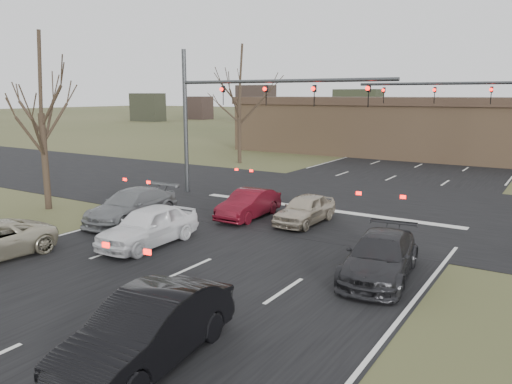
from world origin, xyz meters
TOP-DOWN VIEW (x-y plane):
  - ground at (0.00, 0.00)m, footprint 360.00×360.00m
  - road_main at (0.00, 60.00)m, footprint 14.00×300.00m
  - road_cross at (0.00, 15.00)m, footprint 200.00×14.00m
  - building at (2.00, 38.00)m, footprint 42.40×10.40m
  - mast_arm_near at (-5.23, 13.00)m, footprint 12.12×0.24m
  - mast_arm_far at (6.18, 23.00)m, footprint 11.12×0.24m
  - tree_left_near at (-11.50, 6.00)m, footprint 5.10×5.10m
  - tree_left_far at (-13.00, 25.00)m, footprint 5.70×5.70m
  - car_white_sedan at (-3.00, 4.25)m, footprint 1.87×4.39m
  - car_black_hatch at (3.00, -1.91)m, footprint 2.11×4.76m
  - car_charcoal_sedan at (5.43, 5.58)m, footprint 2.45×4.82m
  - car_grey_ahead at (-6.11, 6.38)m, footprint 2.46×5.10m
  - car_red_ahead at (-2.12, 9.75)m, footprint 1.55×3.97m
  - car_silver_ahead at (0.50, 10.24)m, footprint 1.58×3.77m

SIDE VIEW (x-z plane):
  - ground at x=0.00m, z-range 0.00..0.00m
  - road_main at x=0.00m, z-range 0.00..0.02m
  - road_cross at x=0.00m, z-range 0.00..0.03m
  - car_silver_ahead at x=0.50m, z-range 0.00..1.27m
  - car_red_ahead at x=-2.12m, z-range 0.00..1.29m
  - car_charcoal_sedan at x=5.43m, z-range 0.00..1.34m
  - car_grey_ahead at x=-6.11m, z-range 0.00..1.43m
  - car_white_sedan at x=-3.00m, z-range 0.00..1.48m
  - car_black_hatch at x=3.00m, z-range 0.00..1.52m
  - building at x=2.00m, z-range 0.02..5.32m
  - mast_arm_far at x=6.18m, z-range 1.02..9.02m
  - mast_arm_near at x=-5.23m, z-range 1.07..9.07m
  - tree_left_near at x=-11.50m, z-range 2.32..10.82m
  - tree_left_far at x=-13.00m, z-range 2.59..12.09m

